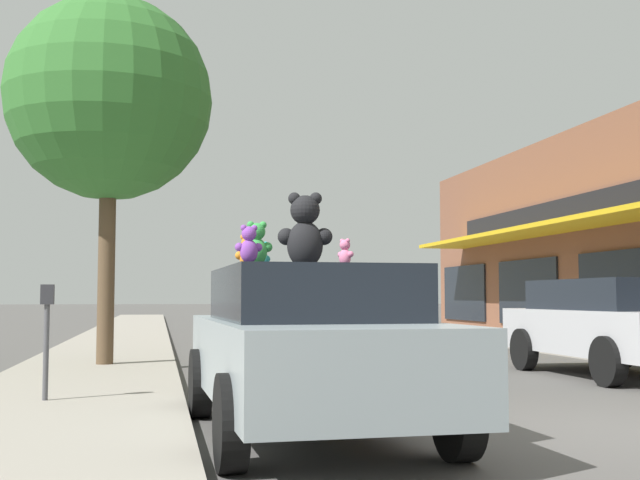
{
  "coord_description": "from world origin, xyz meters",
  "views": [
    {
      "loc": [
        -4.37,
        -6.87,
        1.26
      ],
      "look_at": [
        -2.64,
        1.74,
        1.89
      ],
      "focal_mm": 45.0,
      "sensor_mm": 36.0,
      "label": 1
    }
  ],
  "objects_px": {
    "teddy_bear_orange": "(249,253)",
    "parking_meter": "(47,326)",
    "plush_art_car": "(309,345)",
    "teddy_bear_brown": "(298,257)",
    "street_tree": "(110,99)",
    "teddy_bear_purple": "(249,245)",
    "teddy_bear_green": "(257,244)",
    "teddy_bear_teal": "(263,257)",
    "teddy_bear_pink": "(345,253)",
    "teddy_bear_giant": "(305,232)",
    "parked_car_far_center": "(614,323)",
    "teddy_bear_blue": "(305,253)"
  },
  "relations": [
    {
      "from": "teddy_bear_teal",
      "to": "parking_meter",
      "type": "relative_size",
      "value": 0.25
    },
    {
      "from": "teddy_bear_giant",
      "to": "teddy_bear_green",
      "type": "distance_m",
      "value": 0.81
    },
    {
      "from": "teddy_bear_green",
      "to": "parked_car_far_center",
      "type": "distance_m",
      "value": 7.97
    },
    {
      "from": "street_tree",
      "to": "teddy_bear_orange",
      "type": "bearing_deg",
      "value": -72.81
    },
    {
      "from": "teddy_bear_brown",
      "to": "teddy_bear_pink",
      "type": "relative_size",
      "value": 1.01
    },
    {
      "from": "teddy_bear_green",
      "to": "teddy_bear_teal",
      "type": "xyz_separation_m",
      "value": [
        0.25,
        1.53,
        -0.03
      ]
    },
    {
      "from": "teddy_bear_teal",
      "to": "teddy_bear_blue",
      "type": "xyz_separation_m",
      "value": [
        0.38,
        -0.42,
        0.02
      ]
    },
    {
      "from": "teddy_bear_blue",
      "to": "parking_meter",
      "type": "relative_size",
      "value": 0.29
    },
    {
      "from": "teddy_bear_brown",
      "to": "street_tree",
      "type": "height_order",
      "value": "street_tree"
    },
    {
      "from": "parked_car_far_center",
      "to": "teddy_bear_purple",
      "type": "bearing_deg",
      "value": -140.64
    },
    {
      "from": "teddy_bear_orange",
      "to": "parking_meter",
      "type": "relative_size",
      "value": 0.3
    },
    {
      "from": "teddy_bear_teal",
      "to": "teddy_bear_purple",
      "type": "xyz_separation_m",
      "value": [
        -0.36,
        -1.96,
        -0.0
      ]
    },
    {
      "from": "teddy_bear_giant",
      "to": "teddy_bear_purple",
      "type": "xyz_separation_m",
      "value": [
        -0.64,
        -1.02,
        -0.2
      ]
    },
    {
      "from": "plush_art_car",
      "to": "teddy_bear_brown",
      "type": "height_order",
      "value": "teddy_bear_brown"
    },
    {
      "from": "teddy_bear_orange",
      "to": "teddy_bear_giant",
      "type": "bearing_deg",
      "value": 121.76
    },
    {
      "from": "plush_art_car",
      "to": "teddy_bear_brown",
      "type": "bearing_deg",
      "value": 93.98
    },
    {
      "from": "street_tree",
      "to": "plush_art_car",
      "type": "bearing_deg",
      "value": -71.93
    },
    {
      "from": "plush_art_car",
      "to": "teddy_bear_purple",
      "type": "height_order",
      "value": "teddy_bear_purple"
    },
    {
      "from": "teddy_bear_purple",
      "to": "teddy_bear_orange",
      "type": "relative_size",
      "value": 0.79
    },
    {
      "from": "teddy_bear_orange",
      "to": "street_tree",
      "type": "relative_size",
      "value": 0.06
    },
    {
      "from": "parked_car_far_center",
      "to": "street_tree",
      "type": "relative_size",
      "value": 0.67
    },
    {
      "from": "teddy_bear_pink",
      "to": "teddy_bear_teal",
      "type": "height_order",
      "value": "teddy_bear_teal"
    },
    {
      "from": "teddy_bear_pink",
      "to": "teddy_bear_purple",
      "type": "relative_size",
      "value": 0.77
    },
    {
      "from": "teddy_bear_brown",
      "to": "teddy_bear_teal",
      "type": "height_order",
      "value": "teddy_bear_teal"
    },
    {
      "from": "teddy_bear_teal",
      "to": "teddy_bear_orange",
      "type": "xyz_separation_m",
      "value": [
        -0.15,
        -0.02,
        0.04
      ]
    },
    {
      "from": "plush_art_car",
      "to": "teddy_bear_giant",
      "type": "distance_m",
      "value": 1.06
    },
    {
      "from": "plush_art_car",
      "to": "parking_meter",
      "type": "height_order",
      "value": "plush_art_car"
    },
    {
      "from": "teddy_bear_teal",
      "to": "parking_meter",
      "type": "xyz_separation_m",
      "value": [
        -2.27,
        1.0,
        -0.74
      ]
    },
    {
      "from": "teddy_bear_blue",
      "to": "teddy_bear_orange",
      "type": "relative_size",
      "value": 0.94
    },
    {
      "from": "teddy_bear_orange",
      "to": "teddy_bear_pink",
      "type": "bearing_deg",
      "value": 119.78
    },
    {
      "from": "plush_art_car",
      "to": "parked_car_far_center",
      "type": "relative_size",
      "value": 1.04
    },
    {
      "from": "teddy_bear_teal",
      "to": "street_tree",
      "type": "relative_size",
      "value": 0.05
    },
    {
      "from": "teddy_bear_blue",
      "to": "parking_meter",
      "type": "bearing_deg",
      "value": -65.01
    },
    {
      "from": "teddy_bear_brown",
      "to": "street_tree",
      "type": "bearing_deg",
      "value": -132.27
    },
    {
      "from": "teddy_bear_teal",
      "to": "street_tree",
      "type": "distance_m",
      "value": 6.78
    },
    {
      "from": "teddy_bear_green",
      "to": "teddy_bear_teal",
      "type": "relative_size",
      "value": 1.2
    },
    {
      "from": "teddy_bear_purple",
      "to": "street_tree",
      "type": "height_order",
      "value": "street_tree"
    },
    {
      "from": "teddy_bear_giant",
      "to": "teddy_bear_blue",
      "type": "height_order",
      "value": "teddy_bear_giant"
    },
    {
      "from": "parked_car_far_center",
      "to": "parking_meter",
      "type": "distance_m",
      "value": 8.62
    },
    {
      "from": "teddy_bear_orange",
      "to": "parked_car_far_center",
      "type": "distance_m",
      "value": 7.07
    },
    {
      "from": "teddy_bear_orange",
      "to": "teddy_bear_purple",
      "type": "bearing_deg",
      "value": 90.64
    },
    {
      "from": "teddy_bear_green",
      "to": "parked_car_far_center",
      "type": "height_order",
      "value": "teddy_bear_green"
    },
    {
      "from": "teddy_bear_purple",
      "to": "parking_meter",
      "type": "xyz_separation_m",
      "value": [
        -1.91,
        2.96,
        -0.74
      ]
    },
    {
      "from": "teddy_bear_purple",
      "to": "plush_art_car",
      "type": "bearing_deg",
      "value": -130.59
    },
    {
      "from": "teddy_bear_teal",
      "to": "parked_car_far_center",
      "type": "height_order",
      "value": "teddy_bear_teal"
    },
    {
      "from": "teddy_bear_blue",
      "to": "street_tree",
      "type": "distance_m",
      "value": 7.24
    },
    {
      "from": "teddy_bear_giant",
      "to": "teddy_bear_orange",
      "type": "distance_m",
      "value": 1.03
    },
    {
      "from": "teddy_bear_teal",
      "to": "teddy_bear_purple",
      "type": "bearing_deg",
      "value": 38.12
    },
    {
      "from": "teddy_bear_green",
      "to": "teddy_bear_blue",
      "type": "bearing_deg",
      "value": -117.71
    },
    {
      "from": "teddy_bear_pink",
      "to": "teddy_bear_teal",
      "type": "distance_m",
      "value": 1.67
    }
  ]
}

